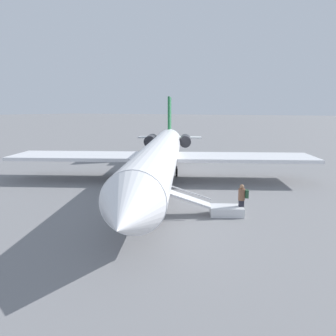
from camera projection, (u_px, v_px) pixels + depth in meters
ground_plane at (160, 183)px, 25.92m from camera, size 600.00×600.00×0.00m
airplane_main at (161, 154)px, 26.52m from camera, size 30.51×24.02×7.15m
boarding_stairs at (219, 208)px, 18.00m from camera, size 2.63×4.07×1.75m
passenger at (242, 197)px, 17.85m from camera, size 0.46×0.57×1.74m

